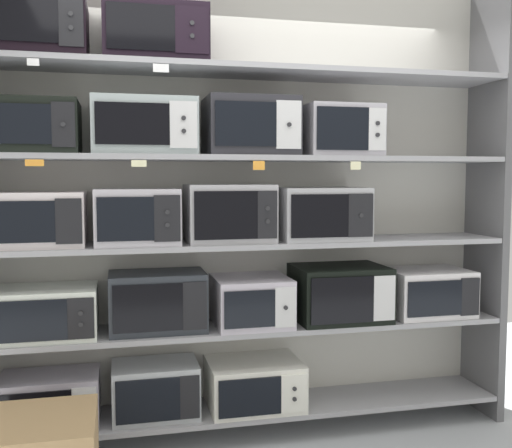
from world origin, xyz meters
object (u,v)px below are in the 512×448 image
Objects in this scene: microwave_9 at (137,216)px; microwave_13 at (144,127)px; microwave_0 at (50,400)px; microwave_16 at (37,29)px; microwave_11 at (320,214)px; microwave_12 at (35,127)px; microwave_5 at (251,301)px; microwave_1 at (155,389)px; microwave_6 at (339,293)px; microwave_17 at (155,36)px; microwave_10 at (229,213)px; microwave_4 at (157,301)px; microwave_2 at (254,384)px; microwave_14 at (250,127)px; microwave_3 at (47,312)px; microwave_7 at (427,292)px; microwave_8 at (39,219)px; microwave_15 at (338,131)px.

microwave_13 is (0.05, 0.00, 0.50)m from microwave_9.
microwave_16 is at bearing 179.11° from microwave_0.
microwave_11 is 1.14× the size of microwave_12.
microwave_0 is 1.22× the size of microwave_5.
microwave_1 is 1.60m from microwave_12.
microwave_17 is at bearing 179.99° from microwave_6.
microwave_16 reaches higher than microwave_10.
microwave_0 is 0.99× the size of microwave_4.
microwave_16 is (-1.17, 0.00, 2.01)m from microwave_2.
microwave_6 is at bearing -0.01° from microwave_12.
microwave_1 is at bearing -179.97° from microwave_14.
microwave_3 is at bearing -179.96° from microwave_13.
microwave_12 is at bearing 179.99° from microwave_11.
microwave_14 is (1.14, 0.00, 1.02)m from microwave_3.
microwave_7 is (2.29, 0.00, 0.50)m from microwave_0.
microwave_9 is (-1.80, -0.00, 0.51)m from microwave_7.
microwave_10 is at bearing -0.02° from microwave_12.
microwave_0 is at bearing 179.99° from microwave_1.
microwave_9 is at bearing 179.97° from microwave_10.
microwave_0 is at bearing 179.99° from microwave_4.
microwave_2 is at bearing -0.01° from microwave_9.
microwave_3 is 0.97× the size of microwave_6.
microwave_8 reaches higher than microwave_5.
microwave_13 reaches higher than microwave_5.
microwave_10 is at bearing -179.99° from microwave_11.
microwave_8 is 1.78m from microwave_15.
microwave_15 is (1.08, -0.00, 0.98)m from microwave_4.
microwave_14 is (-0.02, 0.00, 1.52)m from microwave_2.
microwave_17 reaches higher than microwave_12.
microwave_10 is (0.44, -0.00, 1.01)m from microwave_1.
microwave_14 reaches higher than microwave_15.
microwave_10 reaches higher than microwave_9.
microwave_0 is 1.05× the size of microwave_7.
microwave_14 is at bearing -0.00° from microwave_8.
microwave_10 is 0.96× the size of microwave_14.
microwave_9 is 1.00m from microwave_17.
microwave_13 is at bearing 179.97° from microwave_2.
microwave_9 is 0.82× the size of microwave_17.
microwave_1 is at bearing 180.00° from microwave_15.
microwave_9 is 0.88× the size of microwave_11.
microwave_5 is 0.99× the size of microwave_15.
microwave_13 is (-1.75, 0.00, 1.01)m from microwave_7.
microwave_3 is at bearing -179.99° from microwave_17.
microwave_10 reaches higher than microwave_3.
microwave_16 is (-1.71, 0.00, 1.48)m from microwave_6.
microwave_16 is (-0.01, 0.00, 1.51)m from microwave_3.
microwave_3 reaches higher than microwave_2.
microwave_7 is at bearing -0.00° from microwave_5.
microwave_14 is 0.54m from microwave_15.
microwave_10 reaches higher than microwave_7.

